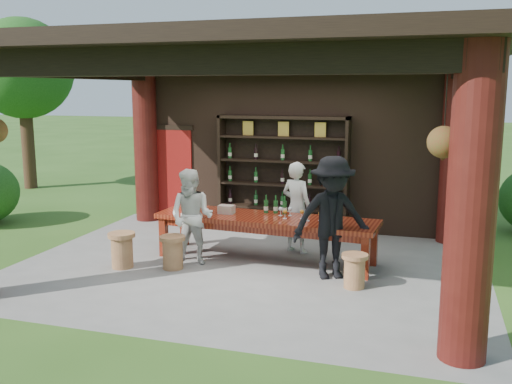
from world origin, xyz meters
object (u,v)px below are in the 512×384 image
(stool_far_left, at_px, (122,249))
(host, at_px, (297,207))
(guest_woman, at_px, (192,217))
(stool_near_left, at_px, (173,251))
(stool_near_right, at_px, (354,270))
(guest_man, at_px, (332,218))
(napkin_basket, at_px, (226,209))
(wine_shelf, at_px, (283,174))
(tasting_table, at_px, (266,223))

(stool_far_left, relative_size, host, 0.36)
(guest_woman, bearing_deg, stool_near_left, -116.15)
(guest_woman, bearing_deg, stool_near_right, -7.34)
(host, height_order, guest_man, guest_man)
(stool_near_right, bearing_deg, stool_far_left, -177.85)
(stool_near_right, bearing_deg, stool_near_left, 179.15)
(guest_man, bearing_deg, napkin_basket, 136.41)
(guest_woman, height_order, napkin_basket, guest_woman)
(wine_shelf, xyz_separation_m, stool_near_right, (1.85, -2.98, -0.89))
(tasting_table, distance_m, guest_man, 1.34)
(wine_shelf, xyz_separation_m, stool_far_left, (-1.84, -3.12, -0.86))
(stool_near_right, bearing_deg, wine_shelf, 121.77)
(stool_near_left, height_order, stool_far_left, stool_far_left)
(stool_near_right, distance_m, guest_woman, 2.78)
(tasting_table, distance_m, napkin_basket, 0.73)
(tasting_table, distance_m, stool_near_right, 1.87)
(stool_near_left, xyz_separation_m, host, (1.66, 1.52, 0.52))
(stool_near_left, bearing_deg, stool_far_left, -167.27)
(tasting_table, distance_m, stool_far_left, 2.36)
(tasting_table, relative_size, host, 2.34)
(stool_near_left, relative_size, napkin_basket, 2.05)
(wine_shelf, height_order, host, wine_shelf)
(stool_near_right, relative_size, guest_woman, 0.32)
(guest_man, relative_size, napkin_basket, 7.14)
(stool_near_right, relative_size, stool_far_left, 0.88)
(tasting_table, bearing_deg, guest_man, -24.83)
(host, bearing_deg, napkin_basket, 52.34)
(host, bearing_deg, stool_near_right, 150.28)
(guest_man, bearing_deg, stool_far_left, 162.30)
(stool_near_left, bearing_deg, guest_woman, 62.74)
(stool_far_left, xyz_separation_m, napkin_basket, (1.39, 1.09, 0.52))
(host, distance_m, napkin_basket, 1.24)
(stool_far_left, height_order, napkin_basket, napkin_basket)
(wine_shelf, height_order, stool_far_left, wine_shelf)
(tasting_table, distance_m, guest_woman, 1.22)
(tasting_table, xyz_separation_m, guest_woman, (-1.11, -0.50, 0.14))
(wine_shelf, height_order, guest_man, wine_shelf)
(stool_far_left, xyz_separation_m, guest_woman, (0.99, 0.54, 0.48))
(wine_shelf, relative_size, stool_near_left, 4.92)
(host, relative_size, guest_woman, 1.02)
(wine_shelf, height_order, tasting_table, wine_shelf)
(tasting_table, bearing_deg, napkin_basket, 176.58)
(wine_shelf, height_order, guest_woman, wine_shelf)
(napkin_basket, bearing_deg, tasting_table, -3.42)
(host, distance_m, guest_man, 1.47)
(guest_man, bearing_deg, stool_near_left, 160.91)
(napkin_basket, bearing_deg, host, 30.04)
(stool_near_left, distance_m, napkin_basket, 1.20)
(host, bearing_deg, stool_near_left, 64.91)
(stool_far_left, height_order, guest_man, guest_man)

